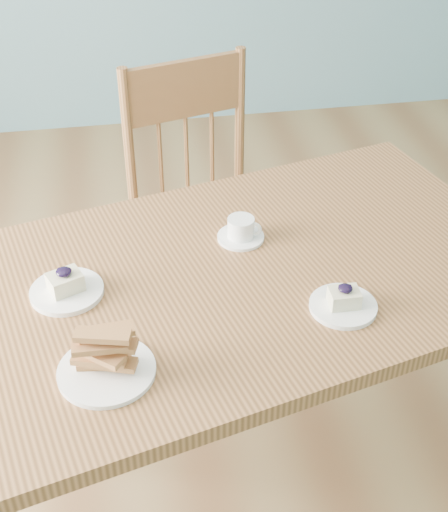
% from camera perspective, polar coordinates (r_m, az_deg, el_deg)
% --- Properties ---
extents(room, '(5.01, 5.01, 2.71)m').
position_cam_1_polar(room, '(1.50, 5.27, 16.63)').
color(room, olive).
rests_on(room, ground).
extents(dining_table, '(1.64, 1.18, 0.79)m').
position_cam_1_polar(dining_table, '(1.79, 0.79, -3.30)').
color(dining_table, '#A06A3C').
rests_on(dining_table, ground).
extents(dining_chair, '(0.56, 0.54, 1.01)m').
position_cam_1_polar(dining_chair, '(2.49, -1.57, 3.83)').
color(dining_chair, '#A06A3C').
rests_on(dining_chair, ground).
extents(cheesecake_plate_near, '(0.16, 0.16, 0.07)m').
position_cam_1_polar(cheesecake_plate_near, '(1.64, 9.54, -3.68)').
color(cheesecake_plate_near, white).
rests_on(cheesecake_plate_near, dining_table).
extents(cheesecake_plate_far, '(0.17, 0.17, 0.07)m').
position_cam_1_polar(cheesecake_plate_far, '(1.70, -12.51, -2.46)').
color(cheesecake_plate_far, white).
rests_on(cheesecake_plate_far, dining_table).
extents(coffee_cup, '(0.12, 0.12, 0.06)m').
position_cam_1_polar(coffee_cup, '(1.84, 1.39, 2.07)').
color(coffee_cup, white).
rests_on(coffee_cup, dining_table).
extents(biscotti_plate, '(0.20, 0.20, 0.12)m').
position_cam_1_polar(biscotti_plate, '(1.47, -9.51, -8.06)').
color(biscotti_plate, white).
rests_on(biscotti_plate, dining_table).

